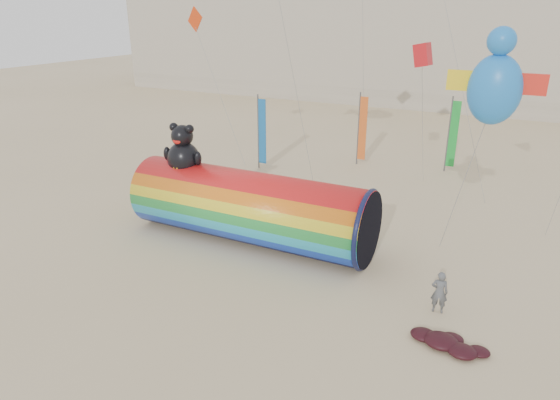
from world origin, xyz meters
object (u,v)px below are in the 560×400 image
at_px(hotel_building, 352,11).
at_px(windsock_assembly, 250,205).
at_px(kite_handler, 439,292).
at_px(fabric_bundle, 447,343).

xyz_separation_m(hotel_building, windsock_assembly, (10.84, -44.39, -8.49)).
height_order(windsock_assembly, kite_handler, windsock_assembly).
height_order(hotel_building, fabric_bundle, hotel_building).
height_order(hotel_building, windsock_assembly, hotel_building).
relative_size(hotel_building, windsock_assembly, 5.07).
bearing_deg(kite_handler, windsock_assembly, -21.47).
bearing_deg(windsock_assembly, hotel_building, 103.72).
bearing_deg(fabric_bundle, hotel_building, 113.26).
distance_m(hotel_building, kite_handler, 51.67).
xyz_separation_m(hotel_building, fabric_bundle, (20.89, -48.61, -10.14)).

